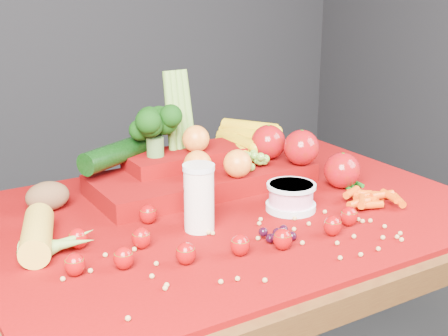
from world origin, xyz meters
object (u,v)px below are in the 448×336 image
milk_glass (199,195)px  produce_mound (213,161)px  table (229,254)px  yogurt_bowl (291,196)px

milk_glass → produce_mound: produce_mound is taller
table → yogurt_bowl: bearing=-32.1°
milk_glass → yogurt_bowl: milk_glass is taller
table → yogurt_bowl: size_ratio=10.23×
milk_glass → yogurt_bowl: size_ratio=1.26×
table → milk_glass: milk_glass is taller
table → milk_glass: 0.22m
yogurt_bowl → produce_mound: (-0.06, 0.22, 0.03)m
yogurt_bowl → produce_mound: bearing=105.4°
milk_glass → produce_mound: size_ratio=0.22×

